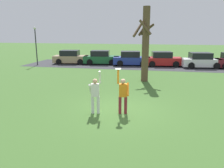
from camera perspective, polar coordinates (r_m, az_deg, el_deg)
name	(u,v)px	position (r m, az deg, el deg)	size (l,w,h in m)	color
ground_plane	(121,110)	(10.69, 2.25, -6.88)	(120.00, 120.00, 0.00)	#426B2D
person_catcher	(123,93)	(10.00, 2.87, -2.40)	(0.57, 0.49, 2.08)	maroon
person_defender	(95,93)	(10.05, -4.39, -2.36)	(0.59, 0.50, 2.04)	silver
frisbee_disc	(118,69)	(9.76, 1.62, 3.89)	(0.27, 0.27, 0.02)	white
parked_car_tan	(71,57)	(26.92, -10.64, 6.80)	(4.30, 2.45, 1.59)	tan
parked_car_green	(101,58)	(26.08, -2.83, 6.81)	(4.30, 2.45, 1.59)	#1E6633
parked_car_blue	(131,59)	(25.15, 5.01, 6.53)	(4.30, 2.45, 1.59)	#233893
parked_car_red	(163,59)	(25.19, 13.02, 6.25)	(4.30, 2.45, 1.59)	red
parked_car_white	(201,61)	(25.23, 22.15, 5.62)	(4.30, 2.45, 1.59)	white
parking_strip	(147,66)	(25.10, 9.19, 4.73)	(27.90, 6.40, 0.01)	#38383D
bare_tree_tall	(145,43)	(16.82, 8.65, 10.47)	(1.59, 1.50, 5.52)	brown
lamppost_by_lot	(36,42)	(26.44, -19.22, 10.23)	(0.28, 0.28, 4.26)	#2D2D33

